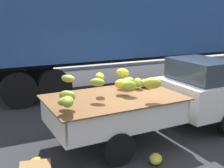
{
  "coord_description": "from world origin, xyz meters",
  "views": [
    {
      "loc": [
        -3.21,
        -5.5,
        2.84
      ],
      "look_at": [
        -0.64,
        0.29,
        1.24
      ],
      "focal_mm": 46.52,
      "sensor_mm": 36.0,
      "label": 1
    }
  ],
  "objects_px": {
    "pickup_truck": "(186,94)",
    "fallen_banana_bunch_near_tailgate": "(37,163)",
    "semi_trailer": "(135,19)",
    "fallen_banana_bunch_by_wheel": "(156,159)"
  },
  "relations": [
    {
      "from": "semi_trailer",
      "to": "fallen_banana_bunch_by_wheel",
      "type": "bearing_deg",
      "value": -115.44
    },
    {
      "from": "pickup_truck",
      "to": "fallen_banana_bunch_by_wheel",
      "type": "height_order",
      "value": "pickup_truck"
    },
    {
      "from": "pickup_truck",
      "to": "semi_trailer",
      "type": "height_order",
      "value": "semi_trailer"
    },
    {
      "from": "pickup_truck",
      "to": "fallen_banana_bunch_by_wheel",
      "type": "relative_size",
      "value": 14.4
    },
    {
      "from": "pickup_truck",
      "to": "fallen_banana_bunch_near_tailgate",
      "type": "relative_size",
      "value": 17.0
    },
    {
      "from": "pickup_truck",
      "to": "fallen_banana_bunch_near_tailgate",
      "type": "distance_m",
      "value": 3.79
    },
    {
      "from": "semi_trailer",
      "to": "fallen_banana_bunch_near_tailgate",
      "type": "bearing_deg",
      "value": -134.4
    },
    {
      "from": "fallen_banana_bunch_near_tailgate",
      "to": "fallen_banana_bunch_by_wheel",
      "type": "relative_size",
      "value": 0.85
    },
    {
      "from": "fallen_banana_bunch_near_tailgate",
      "to": "fallen_banana_bunch_by_wheel",
      "type": "height_order",
      "value": "fallen_banana_bunch_near_tailgate"
    },
    {
      "from": "semi_trailer",
      "to": "pickup_truck",
      "type": "bearing_deg",
      "value": -103.91
    }
  ]
}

